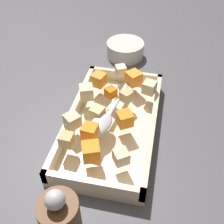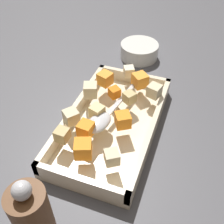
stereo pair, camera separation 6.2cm
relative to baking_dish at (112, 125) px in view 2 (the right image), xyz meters
name	(u,v)px [view 2 (the right image)]	position (x,y,z in m)	size (l,w,h in m)	color
ground_plane	(110,124)	(-0.02, -0.01, -0.01)	(4.00, 4.00, 0.00)	#4C4C51
baking_dish	(112,125)	(0.00, 0.00, 0.00)	(0.36, 0.20, 0.05)	beige
carrot_chunk_heap_top	(123,120)	(0.02, 0.03, 0.05)	(0.03, 0.03, 0.03)	orange
carrot_chunk_corner_se	(140,80)	(-0.13, 0.03, 0.05)	(0.03, 0.03, 0.03)	orange
carrot_chunk_corner_sw	(86,129)	(0.07, -0.03, 0.05)	(0.03, 0.03, 0.03)	orange
carrot_chunk_corner_ne	(83,149)	(0.12, -0.02, 0.05)	(0.03, 0.03, 0.03)	orange
carrot_chunk_far_right	(105,79)	(-0.10, -0.06, 0.05)	(0.03, 0.03, 0.03)	orange
carrot_chunk_front_center	(114,92)	(-0.07, -0.02, 0.04)	(0.02, 0.02, 0.02)	orange
potato_chunk_near_right	(129,97)	(-0.06, 0.02, 0.05)	(0.03, 0.03, 0.03)	tan
potato_chunk_corner_nw	(112,157)	(0.12, 0.04, 0.05)	(0.03, 0.03, 0.03)	beige
potato_chunk_mid_right	(97,111)	(0.01, -0.03, 0.05)	(0.03, 0.03, 0.03)	#E0CC89
potato_chunk_near_spoon	(90,90)	(-0.05, -0.07, 0.05)	(0.03, 0.03, 0.03)	beige
potato_chunk_rim_edge	(130,72)	(-0.16, -0.01, 0.05)	(0.03, 0.03, 0.03)	beige
potato_chunk_heap_side	(71,117)	(0.05, -0.08, 0.05)	(0.03, 0.03, 0.03)	beige
potato_chunk_mid_left	(154,91)	(-0.10, 0.07, 0.05)	(0.03, 0.03, 0.03)	beige
potato_chunk_near_left	(62,135)	(0.10, -0.07, 0.05)	(0.03, 0.03, 0.03)	tan
serving_spoon	(102,119)	(0.03, -0.01, 0.04)	(0.24, 0.07, 0.02)	silver
small_prep_bowl	(139,51)	(-0.33, -0.03, 0.01)	(0.12, 0.12, 0.05)	silver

